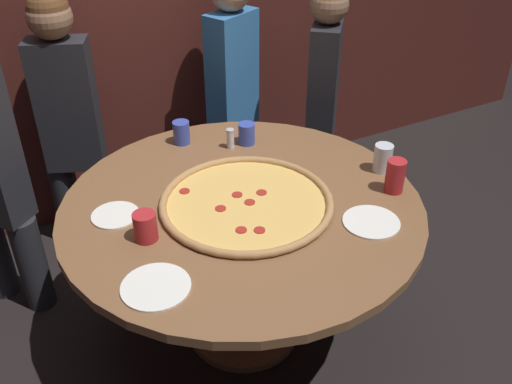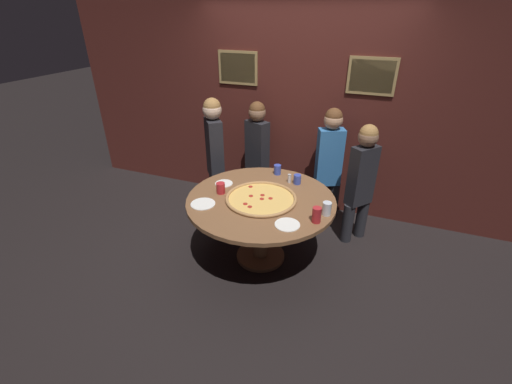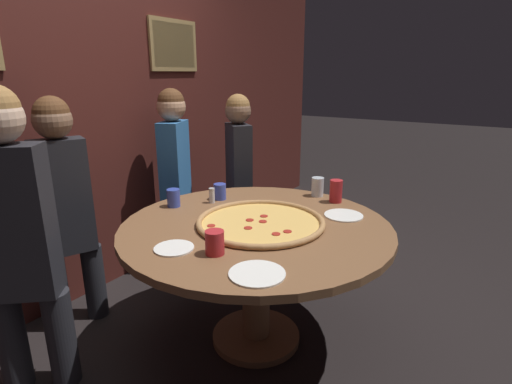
{
  "view_description": "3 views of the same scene",
  "coord_description": "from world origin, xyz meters",
  "views": [
    {
      "loc": [
        -0.85,
        -1.72,
        2.06
      ],
      "look_at": [
        0.04,
        -0.05,
        0.81
      ],
      "focal_mm": 40.0,
      "sensor_mm": 36.0,
      "label": 1
    },
    {
      "loc": [
        1.02,
        -2.78,
        2.42
      ],
      "look_at": [
        -0.04,
        -0.04,
        0.83
      ],
      "focal_mm": 24.0,
      "sensor_mm": 36.0,
      "label": 2
    },
    {
      "loc": [
        -1.73,
        -1.11,
        1.54
      ],
      "look_at": [
        0.09,
        0.06,
        0.89
      ],
      "focal_mm": 28.0,
      "sensor_mm": 36.0,
      "label": 3
    }
  ],
  "objects": [
    {
      "name": "white_plate_right_side",
      "position": [
        -0.48,
        -0.31,
        0.74
      ],
      "size": [
        0.24,
        0.24,
        0.01
      ],
      "primitive_type": "cylinder",
      "color": "white",
      "rests_on": "dining_table"
    },
    {
      "name": "diner_side_right",
      "position": [
        0.47,
        1.05,
        0.81
      ],
      "size": [
        0.38,
        0.27,
        1.43
      ],
      "rotation": [
        0.0,
        0.0,
        -2.72
      ],
      "color": "#232328",
      "rests_on": "ground_plane"
    },
    {
      "name": "diner_far_right",
      "position": [
        0.89,
        0.74,
        0.78
      ],
      "size": [
        0.32,
        0.34,
        1.38
      ],
      "rotation": [
        0.0,
        0.0,
        -2.26
      ],
      "color": "#232328",
      "rests_on": "ground_plane"
    },
    {
      "name": "diner_far_left",
      "position": [
        -0.89,
        0.73,
        0.85
      ],
      "size": [
        0.34,
        0.37,
        1.5
      ],
      "rotation": [
        0.0,
        0.0,
        2.26
      ],
      "color": "#232328",
      "rests_on": "ground_plane"
    },
    {
      "name": "back_wall",
      "position": [
        0.0,
        1.34,
        1.3
      ],
      "size": [
        6.4,
        0.08,
        2.6
      ],
      "color": "#4C1E19",
      "rests_on": "ground_plane"
    },
    {
      "name": "drink_cup_front_edge",
      "position": [
        0.66,
        -0.07,
        0.8
      ],
      "size": [
        0.08,
        0.08,
        0.13
      ],
      "primitive_type": "cylinder",
      "color": "silver",
      "rests_on": "dining_table"
    },
    {
      "name": "drink_cup_beside_pizza",
      "position": [
        -0.42,
        -0.05,
        0.8
      ],
      "size": [
        0.09,
        0.09,
        0.11
      ],
      "primitive_type": "cylinder",
      "color": "#B22328",
      "rests_on": "dining_table"
    },
    {
      "name": "white_plate_left_side",
      "position": [
        -0.48,
        0.15,
        0.74
      ],
      "size": [
        0.19,
        0.19,
        0.01
      ],
      "primitive_type": "cylinder",
      "color": "white",
      "rests_on": "dining_table"
    },
    {
      "name": "ground_plane",
      "position": [
        0.0,
        0.0,
        0.0
      ],
      "size": [
        24.0,
        24.0,
        0.0
      ],
      "primitive_type": "plane",
      "color": "black"
    },
    {
      "name": "giant_pizza",
      "position": [
        0.01,
        -0.02,
        0.75
      ],
      "size": [
        0.71,
        0.71,
        0.03
      ],
      "color": "#EAB75B",
      "rests_on": "dining_table"
    },
    {
      "name": "condiment_shaker",
      "position": [
        0.16,
        0.44,
        0.79
      ],
      "size": [
        0.04,
        0.04,
        0.1
      ],
      "color": "silver",
      "rests_on": "dining_table"
    },
    {
      "name": "drink_cup_near_left",
      "position": [
        0.25,
        0.44,
        0.79
      ],
      "size": [
        0.08,
        0.08,
        0.1
      ],
      "primitive_type": "cylinder",
      "color": "#384CB7",
      "rests_on": "dining_table"
    },
    {
      "name": "dining_table",
      "position": [
        0.0,
        0.0,
        0.6
      ],
      "size": [
        1.48,
        1.48,
        0.74
      ],
      "color": "brown",
      "rests_on": "ground_plane"
    },
    {
      "name": "drink_cup_far_right",
      "position": [
        -0.02,
        0.59,
        0.8
      ],
      "size": [
        0.08,
        0.08,
        0.11
      ],
      "primitive_type": "cylinder",
      "color": "#384CB7",
      "rests_on": "dining_table"
    },
    {
      "name": "drink_cup_near_right",
      "position": [
        0.6,
        -0.22,
        0.81
      ],
      "size": [
        0.08,
        0.08,
        0.15
      ],
      "primitive_type": "cylinder",
      "color": "#B22328",
      "rests_on": "dining_table"
    },
    {
      "name": "white_plate_far_back",
      "position": [
        0.38,
        -0.36,
        0.74
      ],
      "size": [
        0.22,
        0.22,
        0.01
      ],
      "primitive_type": "cylinder",
      "color": "white",
      "rests_on": "dining_table"
    },
    {
      "name": "diner_side_left",
      "position": [
        -0.45,
        1.06,
        0.81
      ],
      "size": [
        0.37,
        0.26,
        1.42
      ],
      "rotation": [
        0.0,
        0.0,
        2.74
      ],
      "color": "#232328",
      "rests_on": "ground_plane"
    }
  ]
}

